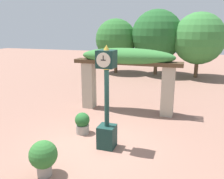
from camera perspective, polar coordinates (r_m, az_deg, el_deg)
ground_plane at (r=7.72m, az=-3.35°, el=-13.28°), size 60.00×60.00×0.00m
pedestal_clock at (r=7.08m, az=-1.27°, el=-3.63°), size 0.52×0.55×3.15m
pergola at (r=10.20m, az=3.57°, el=6.01°), size 4.67×1.11×2.79m
potted_plant_near_left at (r=8.45m, az=-7.15°, el=-7.94°), size 0.52×0.52×0.75m
potted_plant_near_right at (r=6.32m, az=-16.19°, el=-15.16°), size 0.71×0.71×0.93m
tree_line at (r=18.89m, az=11.63°, el=12.16°), size 9.82×4.08×5.02m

